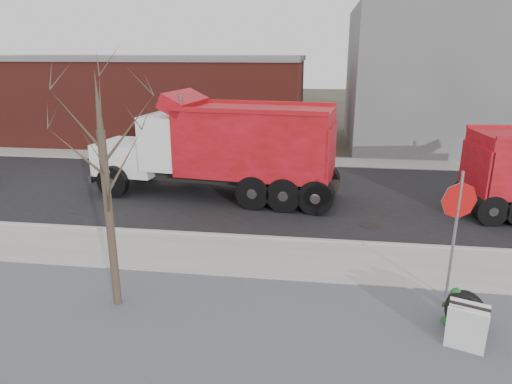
# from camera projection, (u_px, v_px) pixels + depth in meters

# --- Properties ---
(ground) EXTENTS (120.00, 120.00, 0.00)m
(ground) POSITION_uv_depth(u_px,v_px,m) (270.00, 263.00, 12.45)
(ground) COLOR #383328
(ground) RESTS_ON ground
(gravel_verge) EXTENTS (60.00, 5.00, 0.03)m
(gravel_verge) POSITION_uv_depth(u_px,v_px,m) (251.00, 339.00, 9.13)
(gravel_verge) COLOR gray
(gravel_verge) RESTS_ON ground
(sidewalk) EXTENTS (60.00, 2.50, 0.06)m
(sidewalk) POSITION_uv_depth(u_px,v_px,m) (271.00, 258.00, 12.67)
(sidewalk) COLOR #9E9B93
(sidewalk) RESTS_ON ground
(curb) EXTENTS (60.00, 0.15, 0.11)m
(curb) POSITION_uv_depth(u_px,v_px,m) (275.00, 239.00, 13.90)
(curb) COLOR #9E9B93
(curb) RESTS_ON ground
(road) EXTENTS (60.00, 9.40, 0.02)m
(road) POSITION_uv_depth(u_px,v_px,m) (287.00, 194.00, 18.40)
(road) COLOR black
(road) RESTS_ON ground
(far_sidewalk) EXTENTS (60.00, 2.00, 0.06)m
(far_sidewalk) POSITION_uv_depth(u_px,v_px,m) (295.00, 161.00, 23.79)
(far_sidewalk) COLOR #9E9B93
(far_sidewalk) RESTS_ON ground
(building_grey) EXTENTS (12.00, 10.00, 8.00)m
(building_grey) POSITION_uv_depth(u_px,v_px,m) (453.00, 78.00, 27.11)
(building_grey) COLOR gray
(building_grey) RESTS_ON ground
(building_brick) EXTENTS (20.20, 8.20, 5.30)m
(building_brick) POSITION_uv_depth(u_px,v_px,m) (143.00, 98.00, 29.05)
(building_brick) COLOR maroon
(building_brick) RESTS_ON ground
(bare_tree) EXTENTS (3.20, 3.20, 5.20)m
(bare_tree) POSITION_uv_depth(u_px,v_px,m) (104.00, 164.00, 9.43)
(bare_tree) COLOR #382D23
(bare_tree) RESTS_ON ground
(fire_hydrant) EXTENTS (0.48, 0.47, 0.85)m
(fire_hydrant) POSITION_uv_depth(u_px,v_px,m) (454.00, 308.00, 9.53)
(fire_hydrant) COLOR #286A2C
(fire_hydrant) RESTS_ON ground
(truck_tire) EXTENTS (1.18, 1.11, 0.89)m
(truck_tire) POSITION_uv_depth(u_px,v_px,m) (466.00, 313.00, 9.30)
(truck_tire) COLOR black
(truck_tire) RESTS_ON ground
(stop_sign) EXTENTS (0.81, 0.25, 3.07)m
(stop_sign) POSITION_uv_depth(u_px,v_px,m) (457.00, 215.00, 10.02)
(stop_sign) COLOR gray
(stop_sign) RESTS_ON ground
(sandwich_board) EXTENTS (0.82, 0.67, 0.99)m
(sandwich_board) POSITION_uv_depth(u_px,v_px,m) (466.00, 328.00, 8.60)
(sandwich_board) COLOR white
(sandwich_board) RESTS_ON ground
(dump_truck_red_b) EXTENTS (9.76, 3.79, 4.02)m
(dump_truck_red_b) POSITION_uv_depth(u_px,v_px,m) (223.00, 146.00, 17.50)
(dump_truck_red_b) COLOR black
(dump_truck_red_b) RESTS_ON ground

